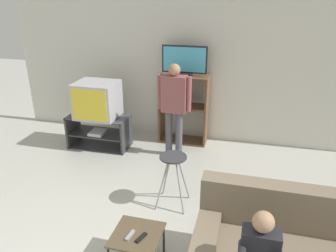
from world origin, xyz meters
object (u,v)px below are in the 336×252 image
television_main (97,100)px  television_flat (184,61)px  folding_stool (173,166)px  remote_control_white (130,235)px  snack_table (137,237)px  tv_stand (99,132)px  media_shelf (184,109)px  remote_control_black (141,238)px  person_standing_adult (174,102)px

television_main → television_flat: bearing=23.7°
folding_stool → remote_control_white: (-0.15, -1.08, -0.16)m
television_main → snack_table: bearing=-57.2°
tv_stand → media_shelf: size_ratio=0.85×
tv_stand → remote_control_white: (1.45, -2.36, 0.11)m
remote_control_black → television_flat: bearing=114.4°
media_shelf → remote_control_black: media_shelf is taller
tv_stand → person_standing_adult: size_ratio=0.68×
television_main → media_shelf: size_ratio=0.56×
media_shelf → folding_stool: 1.87m
tv_stand → media_shelf: 1.49m
media_shelf → remote_control_white: media_shelf is taller
tv_stand → television_main: 0.57m
television_main → person_standing_adult: bearing=0.7°
snack_table → remote_control_black: remote_control_black is taller
folding_stool → remote_control_white: folding_stool is taller
snack_table → television_flat: bearing=93.3°
tv_stand → remote_control_black: tv_stand is taller
television_flat → folding_stool: bearing=-81.8°
television_main → remote_control_white: size_ratio=4.61×
media_shelf → television_flat: bearing=108.3°
folding_stool → television_flat: bearing=98.2°
person_standing_adult → snack_table: bearing=-85.1°
snack_table → remote_control_white: remote_control_white is taller
television_flat → folding_stool: television_flat is taller
media_shelf → snack_table: bearing=-86.7°
television_main → remote_control_white: bearing=-58.6°
television_flat → remote_control_white: television_flat is taller
folding_stool → remote_control_white: size_ratio=4.74×
television_flat → remote_control_black: bearing=-85.6°
tv_stand → remote_control_white: 2.77m
remote_control_white → remote_control_black: bearing=7.7°
television_main → media_shelf: (1.32, 0.57, -0.23)m
folding_stool → person_standing_adult: (-0.30, 1.29, 0.37)m
folding_stool → person_standing_adult: 1.37m
remote_control_white → television_main: bearing=130.4°
folding_stool → snack_table: 1.06m
television_flat → television_main: bearing=-156.3°
media_shelf → snack_table: size_ratio=2.57×
snack_table → television_main: bearing=122.8°
remote_control_white → person_standing_adult: size_ratio=0.10×
media_shelf → remote_control_white: bearing=-87.8°
tv_stand → snack_table: 2.76m
tv_stand → remote_control_black: 2.83m
remote_control_white → person_standing_adult: person_standing_adult is taller
tv_stand → snack_table: tv_stand is taller
folding_stool → media_shelf: bearing=98.2°
tv_stand → television_main: television_main is taller
remote_control_white → media_shelf: bearing=101.2°
tv_stand → snack_table: bearing=-57.0°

